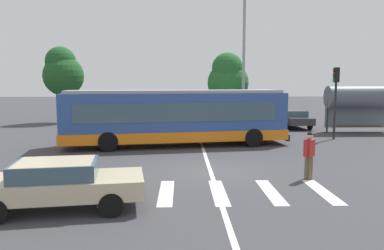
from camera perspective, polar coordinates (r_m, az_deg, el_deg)
name	(u,v)px	position (r m, az deg, el deg)	size (l,w,h in m)	color
ground_plane	(210,171)	(14.90, 2.75, -6.95)	(160.00, 160.00, 0.00)	#3D3D42
city_transit_bus	(176,117)	(20.51, -2.49, 1.23)	(12.48, 4.45, 3.06)	black
pedestrian_crossing_street	(309,153)	(13.99, 17.42, -4.07)	(0.46, 0.47, 1.72)	brown
foreground_sedan	(59,182)	(10.90, -19.66, -8.20)	(4.71, 2.45, 1.35)	black
parked_car_red	(121,118)	(29.18, -10.76, 1.05)	(1.98, 4.55, 1.35)	black
parked_car_teal	(156,119)	(28.36, -5.54, 0.98)	(1.92, 4.52, 1.35)	black
parked_car_silver	(190,118)	(28.61, -0.38, 1.06)	(1.88, 4.50, 1.35)	black
parked_car_white	(225,118)	(28.64, 5.02, 1.04)	(1.94, 4.53, 1.35)	black
parked_car_blue	(260,117)	(29.66, 10.30, 1.15)	(1.94, 4.54, 1.35)	black
parked_car_charcoal	(293,118)	(29.93, 15.08, 1.07)	(2.09, 4.60, 1.35)	black
traffic_light_far_corner	(336,91)	(24.40, 21.05, 4.85)	(0.33, 0.32, 4.38)	#28282B
bus_stop_shelter	(362,98)	(28.24, 24.44, 3.77)	(4.78, 1.54, 3.25)	#28282B
twin_arm_street_lamp	(244,45)	(26.39, 7.93, 11.92)	(3.98, 0.32, 9.94)	#939399
background_tree_left	(63,72)	(34.34, -19.12, 7.66)	(3.45, 3.45, 6.55)	brown
background_tree_right	(228,79)	(32.36, 5.48, 7.04)	(3.53, 3.53, 6.01)	brown
crosswalk_painted_stripes	(219,192)	(12.06, 4.09, -10.18)	(7.09, 2.80, 0.01)	silver
lane_center_line	(207,160)	(16.85, 2.27, -5.37)	(0.16, 24.00, 0.01)	silver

